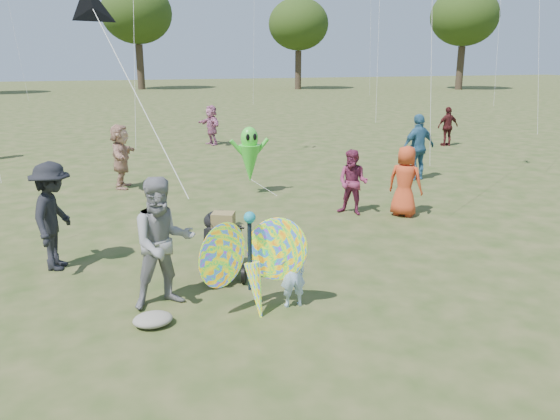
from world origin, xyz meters
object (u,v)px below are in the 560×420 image
object	(u,v)px
crowd_h	(448,126)
jogging_stroller	(223,240)
crowd_j	(211,125)
child_girl	(293,273)
butterfly_kite	(252,264)
crowd_c	(418,147)
crowd_d	(121,156)
alien_kite	(250,157)
crowd_b	(53,216)
crowd_a	(405,181)
crowd_e	(353,182)
adult_man	(163,243)

from	to	relation	value
crowd_h	jogging_stroller	world-z (taller)	crowd_h
crowd_h	crowd_j	xyz separation A→B (m)	(-8.79, 3.23, 0.02)
child_girl	butterfly_kite	bearing A→B (deg)	2.92
crowd_c	crowd_d	distance (m)	8.26
crowd_h	alien_kite	size ratio (longest dim) A/B	0.88
crowd_b	crowd_h	distance (m)	16.59
butterfly_kite	crowd_a	bearing A→B (deg)	38.37
crowd_a	crowd_h	xyz separation A→B (m)	(6.77, 8.12, -0.02)
crowd_e	jogging_stroller	size ratio (longest dim) A/B	1.28
child_girl	jogging_stroller	xyz separation A→B (m)	(-0.69, 1.40, 0.11)
crowd_a	crowd_h	world-z (taller)	crowd_a
adult_man	crowd_d	size ratio (longest dim) A/B	1.09
crowd_j	alien_kite	size ratio (longest dim) A/B	0.90
crowd_c	alien_kite	distance (m)	5.02
crowd_h	jogging_stroller	size ratio (longest dim) A/B	1.34
jogging_stroller	crowd_e	bearing A→B (deg)	60.36
adult_man	crowd_e	world-z (taller)	adult_man
crowd_e	butterfly_kite	bearing A→B (deg)	-85.10
adult_man	alien_kite	xyz separation A→B (m)	(2.87, 5.90, 0.03)
alien_kite	crowd_a	bearing A→B (deg)	-47.56
crowd_a	crowd_j	size ratio (longest dim) A/B	1.00
crowd_e	butterfly_kite	size ratio (longest dim) A/B	0.84
crowd_a	butterfly_kite	world-z (taller)	crowd_a
child_girl	crowd_a	bearing A→B (deg)	-136.01
crowd_c	crowd_h	xyz separation A→B (m)	(4.48, 4.97, -0.17)
crowd_d	crowd_e	bearing A→B (deg)	-119.07
adult_man	jogging_stroller	size ratio (longest dim) A/B	1.64
crowd_h	crowd_c	bearing A→B (deg)	47.68
crowd_j	crowd_b	bearing A→B (deg)	-40.36
crowd_h	butterfly_kite	world-z (taller)	crowd_h
crowd_b	adult_man	bearing A→B (deg)	-127.55
adult_man	crowd_a	bearing A→B (deg)	19.51
adult_man	crowd_c	xyz separation A→B (m)	(7.89, 6.07, 0.00)
crowd_b	crowd_e	bearing A→B (deg)	-62.33
adult_man	crowd_h	bearing A→B (deg)	33.68
crowd_a	crowd_d	bearing A→B (deg)	10.75
adult_man	crowd_b	world-z (taller)	adult_man
crowd_b	alien_kite	size ratio (longest dim) A/B	1.04
adult_man	jogging_stroller	world-z (taller)	adult_man
child_girl	crowd_a	world-z (taller)	crowd_a
crowd_b	crowd_e	world-z (taller)	crowd_b
jogging_stroller	crowd_c	bearing A→B (deg)	61.53
crowd_e	crowd_j	world-z (taller)	crowd_j
alien_kite	crowd_j	bearing A→B (deg)	85.16
adult_man	crowd_h	xyz separation A→B (m)	(12.37, 11.04, -0.17)
crowd_c	crowd_h	bearing A→B (deg)	-141.87
crowd_h	jogging_stroller	distance (m)	15.31
crowd_e	crowd_d	bearing A→B (deg)	-176.55
child_girl	crowd_c	xyz separation A→B (m)	(6.19, 6.69, 0.43)
butterfly_kite	crowd_e	bearing A→B (deg)	49.42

